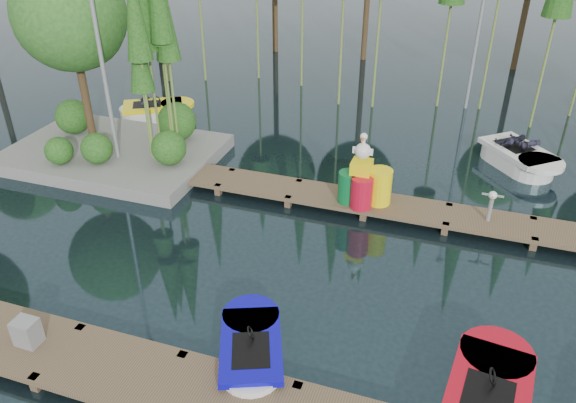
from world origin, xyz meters
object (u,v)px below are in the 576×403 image
(island, at_px, (95,53))
(yellow_barrel, at_px, (379,186))
(boat_red, at_px, (487,400))
(utility_cabinet, at_px, (27,332))
(boat_blue, at_px, (251,352))
(boat_yellow_far, at_px, (155,111))
(drum_cluster, at_px, (361,183))

(island, relative_size, yellow_barrel, 7.24)
(boat_red, distance_m, utility_cabinet, 8.03)
(utility_cabinet, distance_m, yellow_barrel, 8.63)
(boat_blue, relative_size, utility_cabinet, 5.10)
(boat_red, bearing_deg, island, 157.45)
(boat_blue, height_order, yellow_barrel, yellow_barrel)
(boat_yellow_far, bearing_deg, yellow_barrel, -33.29)
(boat_yellow_far, height_order, drum_cluster, drum_cluster)
(island, distance_m, boat_blue, 10.38)
(yellow_barrel, bearing_deg, island, 174.74)
(boat_yellow_far, relative_size, yellow_barrel, 3.09)
(boat_red, bearing_deg, yellow_barrel, 123.74)
(boat_blue, bearing_deg, boat_red, -19.13)
(boat_red, bearing_deg, drum_cluster, 127.93)
(boat_blue, relative_size, yellow_barrel, 2.80)
(island, height_order, utility_cabinet, island)
(island, distance_m, utility_cabinet, 8.95)
(boat_red, xyz_separation_m, drum_cluster, (-3.32, 5.49, 0.59))
(boat_blue, bearing_deg, island, 115.93)
(boat_red, bearing_deg, boat_yellow_far, 147.73)
(utility_cabinet, xyz_separation_m, drum_cluster, (4.59, 6.85, 0.31))
(boat_blue, height_order, boat_red, boat_red)
(utility_cabinet, bearing_deg, yellow_barrel, 54.24)
(boat_yellow_far, bearing_deg, boat_blue, -61.58)
(island, xyz_separation_m, boat_blue, (7.41, -6.65, -2.95))
(boat_blue, bearing_deg, utility_cabinet, 174.27)
(boat_blue, relative_size, drum_cluster, 1.36)
(boat_yellow_far, distance_m, yellow_barrel, 9.60)
(island, relative_size, drum_cluster, 3.53)
(island, bearing_deg, boat_blue, -41.91)
(boat_red, height_order, drum_cluster, drum_cluster)
(utility_cabinet, bearing_deg, boat_red, 9.72)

